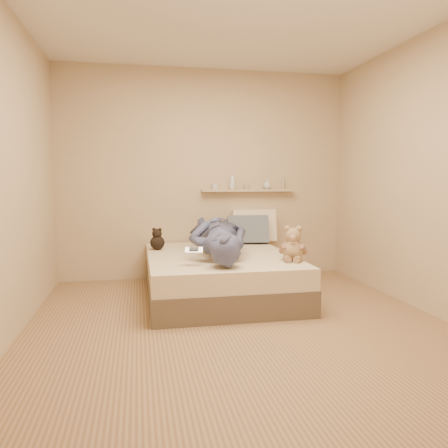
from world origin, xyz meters
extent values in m
plane|color=#99764F|center=(0.00, 0.00, 0.00)|extent=(3.80, 3.80, 0.00)
plane|color=silver|center=(0.00, 0.00, 2.60)|extent=(3.80, 3.80, 0.00)
plane|color=tan|center=(0.00, 1.90, 1.30)|extent=(3.60, 0.00, 3.60)
plane|color=tan|center=(0.00, -1.90, 1.30)|extent=(3.60, 0.00, 3.60)
plane|color=tan|center=(-1.80, 0.00, 1.30)|extent=(0.00, 3.80, 3.80)
plane|color=tan|center=(1.80, 0.00, 1.30)|extent=(0.00, 3.80, 3.80)
cube|color=brown|center=(0.00, 0.93, 0.12)|extent=(1.50, 1.90, 0.25)
cube|color=beige|center=(0.00, 0.93, 0.35)|extent=(1.48, 1.88, 0.20)
cube|color=silver|center=(-0.34, 0.37, 0.59)|extent=(0.17, 0.10, 0.06)
cube|color=black|center=(-0.34, 0.36, 0.61)|extent=(0.09, 0.05, 0.03)
sphere|color=tan|center=(0.64, 0.44, 0.56)|extent=(0.21, 0.21, 0.21)
sphere|color=#937651|center=(0.64, 0.42, 0.70)|extent=(0.16, 0.16, 0.16)
sphere|color=#90704F|center=(0.59, 0.44, 0.77)|extent=(0.06, 0.06, 0.06)
sphere|color=#967C52|center=(0.69, 0.40, 0.77)|extent=(0.06, 0.06, 0.06)
sphere|color=#9C7256|center=(0.61, 0.36, 0.68)|extent=(0.06, 0.06, 0.06)
cylinder|color=#885D48|center=(0.55, 0.45, 0.57)|extent=(0.06, 0.14, 0.12)
cylinder|color=#8A5F49|center=(0.72, 0.38, 0.57)|extent=(0.13, 0.14, 0.12)
cylinder|color=#896449|center=(0.56, 0.37, 0.48)|extent=(0.09, 0.15, 0.07)
cylinder|color=#8C6D4A|center=(0.66, 0.33, 0.48)|extent=(0.13, 0.15, 0.07)
cylinder|color=beige|center=(0.64, 0.42, 0.63)|extent=(0.14, 0.14, 0.02)
sphere|color=black|center=(-0.63, 1.35, 0.53)|extent=(0.16, 0.16, 0.16)
sphere|color=black|center=(-0.63, 1.34, 0.64)|extent=(0.11, 0.11, 0.11)
sphere|color=black|center=(-0.66, 1.35, 0.68)|extent=(0.04, 0.04, 0.04)
sphere|color=black|center=(-0.60, 1.32, 0.68)|extent=(0.04, 0.04, 0.04)
cube|color=beige|center=(0.61, 1.76, 0.65)|extent=(0.55, 0.24, 0.42)
cube|color=slate|center=(0.49, 1.62, 0.62)|extent=(0.53, 0.31, 0.37)
imported|color=#464A6E|center=(-0.02, 0.91, 0.65)|extent=(0.79, 1.75, 0.41)
cube|color=tan|center=(0.55, 1.84, 1.10)|extent=(1.20, 0.12, 0.03)
cylinder|color=silver|center=(0.12, 1.84, 1.15)|extent=(0.08, 0.08, 0.07)
imported|color=silver|center=(0.34, 1.84, 1.22)|extent=(0.10, 0.10, 0.21)
cylinder|color=#A69D8E|center=(0.53, 1.84, 1.15)|extent=(0.07, 0.07, 0.06)
imported|color=silver|center=(0.80, 1.84, 1.18)|extent=(0.13, 0.13, 0.13)
cylinder|color=white|center=(1.01, 1.84, 1.20)|extent=(0.03, 0.03, 0.17)
camera|label=1|loc=(-0.83, -3.57, 1.24)|focal=35.00mm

